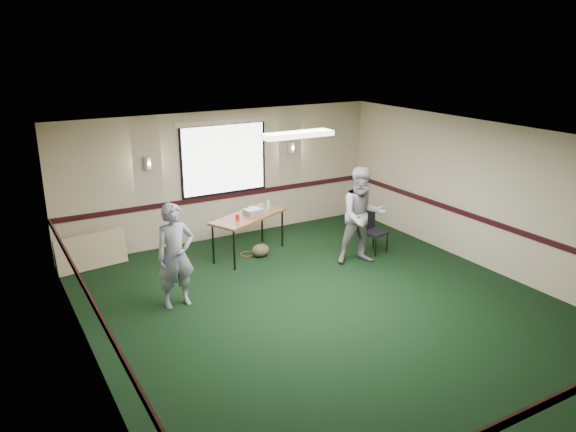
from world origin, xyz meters
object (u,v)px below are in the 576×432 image
folding_table (249,218)px  projector (253,212)px  person_right (362,216)px  conference_chair (372,228)px  person_left (175,256)px

folding_table → projector: 0.16m
person_right → conference_chair: bearing=50.7°
folding_table → projector: bearing=-16.5°
projector → conference_chair: projector is taller
projector → folding_table: bearing=-179.8°
person_left → folding_table: bearing=34.0°
conference_chair → person_left: person_left is taller
person_left → person_right: size_ratio=0.91×
projector → person_left: (-2.06, -1.41, -0.02)m
folding_table → person_right: person_right is taller
folding_table → person_right: 2.19m
folding_table → conference_chair: conference_chair is taller
folding_table → person_left: person_left is taller
folding_table → conference_chair: 2.46m
conference_chair → folding_table: bearing=143.2°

